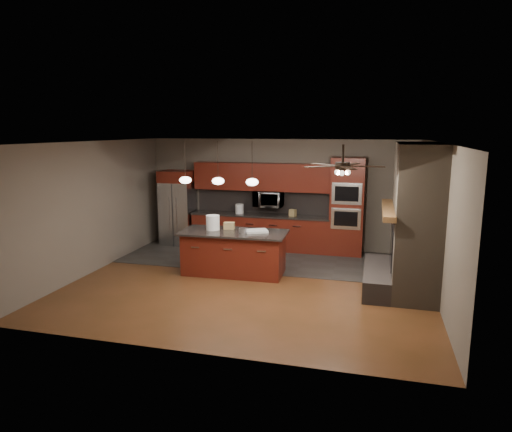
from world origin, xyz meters
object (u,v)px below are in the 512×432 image
(paint_tray, at_px, (256,231))
(counter_bucket, at_px, (239,209))
(microwave, at_px, (268,199))
(white_bucket, at_px, (213,223))
(kitchen_island, at_px, (234,252))
(refrigerator, at_px, (178,208))
(oven_tower, at_px, (347,207))
(cardboard_box, at_px, (229,226))
(paint_can, at_px, (243,231))
(counter_box, at_px, (293,213))

(paint_tray, bearing_deg, counter_bucket, 89.66)
(microwave, distance_m, white_bucket, 2.29)
(kitchen_island, bearing_deg, refrigerator, 134.71)
(kitchen_island, height_order, counter_bucket, counter_bucket)
(oven_tower, height_order, microwave, oven_tower)
(kitchen_island, xyz_separation_m, white_bucket, (-0.48, 0.06, 0.61))
(counter_bucket, bearing_deg, paint_tray, -64.53)
(refrigerator, distance_m, kitchen_island, 3.09)
(oven_tower, bearing_deg, white_bucket, -141.94)
(paint_tray, bearing_deg, cardboard_box, 142.09)
(microwave, height_order, refrigerator, refrigerator)
(refrigerator, relative_size, cardboard_box, 8.61)
(cardboard_box, bearing_deg, paint_can, -49.24)
(counter_box, bearing_deg, oven_tower, 24.51)
(paint_tray, xyz_separation_m, counter_box, (0.41, 2.05, 0.04))
(kitchen_island, bearing_deg, counter_bucket, 101.77)
(kitchen_island, bearing_deg, counter_box, 65.67)
(cardboard_box, height_order, counter_box, counter_box)
(microwave, relative_size, paint_tray, 1.60)
(microwave, distance_m, cardboard_box, 2.07)
(oven_tower, xyz_separation_m, paint_can, (-1.97, -2.27, -0.22))
(paint_can, xyz_separation_m, counter_bucket, (-0.76, 2.28, 0.05))
(counter_bucket, bearing_deg, paint_can, -71.60)
(refrigerator, xyz_separation_m, counter_box, (3.09, 0.03, -0.00))
(paint_can, bearing_deg, counter_bucket, 108.40)
(oven_tower, height_order, paint_can, oven_tower)
(kitchen_island, bearing_deg, paint_can, -25.54)
(refrigerator, bearing_deg, paint_tray, -36.94)
(paint_can, relative_size, paint_tray, 0.36)
(counter_bucket, bearing_deg, kitchen_island, -76.46)
(microwave, distance_m, kitchen_island, 2.39)
(cardboard_box, relative_size, counter_bucket, 0.94)
(microwave, relative_size, cardboard_box, 3.19)
(refrigerator, distance_m, white_bucket, 2.67)
(microwave, bearing_deg, counter_box, -8.75)
(oven_tower, xyz_separation_m, refrigerator, (-4.41, -0.07, -0.20))
(refrigerator, relative_size, counter_box, 11.43)
(white_bucket, xyz_separation_m, paint_can, (0.72, -0.16, -0.10))
(microwave, xyz_separation_m, paint_can, (0.00, -2.33, -0.32))
(refrigerator, height_order, cardboard_box, refrigerator)
(white_bucket, height_order, paint_can, white_bucket)
(kitchen_island, relative_size, counter_box, 13.16)
(paint_can, bearing_deg, cardboard_box, 141.43)
(paint_can, bearing_deg, microwave, 90.01)
(counter_bucket, distance_m, counter_box, 1.41)
(microwave, height_order, kitchen_island, microwave)
(oven_tower, height_order, kitchen_island, oven_tower)
(oven_tower, xyz_separation_m, white_bucket, (-2.69, -2.11, -0.12))
(white_bucket, bearing_deg, counter_box, 56.49)
(refrigerator, bearing_deg, cardboard_box, -42.66)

